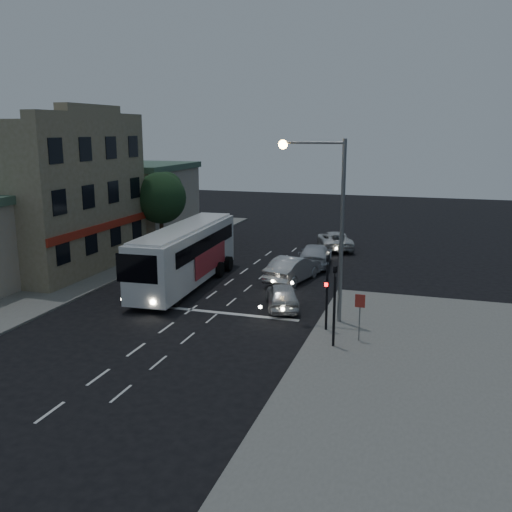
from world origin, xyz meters
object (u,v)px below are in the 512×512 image
(car_suv, at_px, (282,296))
(streetlight, at_px, (329,210))
(traffic_signal_main, at_px, (327,283))
(traffic_signal_side, at_px, (335,296))
(car_sedan_a, at_px, (293,269))
(tour_bus, at_px, (185,254))
(regulatory_sign, at_px, (360,310))
(car_sedan_c, at_px, (335,240))
(car_sedan_b, at_px, (315,255))
(street_tree, at_px, (160,196))

(car_suv, bearing_deg, streetlight, 130.43)
(traffic_signal_main, xyz_separation_m, traffic_signal_side, (0.70, -1.98, 0.00))
(car_suv, distance_m, car_sedan_a, 5.65)
(tour_bus, xyz_separation_m, car_suv, (6.93, -2.71, -1.32))
(streetlight, bearing_deg, traffic_signal_main, -79.80)
(traffic_signal_main, xyz_separation_m, regulatory_sign, (1.70, -1.01, -0.82))
(traffic_signal_main, height_order, streetlight, streetlight)
(car_suv, distance_m, car_sedan_c, 16.45)
(traffic_signal_main, bearing_deg, car_sedan_c, 98.53)
(car_sedan_b, relative_size, regulatory_sign, 2.44)
(car_sedan_b, relative_size, streetlight, 0.60)
(car_suv, xyz_separation_m, traffic_signal_main, (2.97, -3.02, 1.72))
(car_sedan_c, bearing_deg, regulatory_sign, 84.37)
(car_suv, xyz_separation_m, car_sedan_c, (0.05, 16.45, 0.03))
(streetlight, bearing_deg, traffic_signal_side, -74.30)
(car_sedan_c, distance_m, traffic_signal_main, 19.76)
(car_sedan_a, bearing_deg, streetlight, 128.80)
(car_sedan_a, relative_size, traffic_signal_side, 1.23)
(traffic_signal_main, xyz_separation_m, streetlight, (-0.26, 1.42, 3.31))
(regulatory_sign, bearing_deg, street_tree, 138.92)
(car_sedan_c, distance_m, streetlight, 18.92)
(car_suv, relative_size, traffic_signal_main, 1.00)
(street_tree, bearing_deg, tour_bus, -55.27)
(car_sedan_a, xyz_separation_m, streetlight, (3.50, -7.20, 4.90))
(car_sedan_a, relative_size, regulatory_sign, 2.29)
(car_sedan_b, xyz_separation_m, regulatory_sign, (4.97, -14.31, 0.82))
(traffic_signal_side, relative_size, regulatory_sign, 1.86)
(tour_bus, height_order, traffic_signal_side, traffic_signal_side)
(tour_bus, bearing_deg, car_sedan_c, 60.24)
(car_sedan_b, bearing_deg, traffic_signal_side, 97.83)
(car_sedan_c, height_order, traffic_signal_side, traffic_signal_side)
(street_tree, bearing_deg, car_sedan_c, 22.08)
(traffic_signal_side, distance_m, regulatory_sign, 1.61)
(car_sedan_c, xyz_separation_m, streetlight, (2.67, -18.05, 5.00))
(street_tree, bearing_deg, traffic_signal_side, -44.50)
(tour_bus, height_order, street_tree, street_tree)
(traffic_signal_side, xyz_separation_m, regulatory_sign, (1.00, 0.96, -0.82))
(car_suv, height_order, regulatory_sign, regulatory_sign)
(car_sedan_c, xyz_separation_m, traffic_signal_main, (2.92, -19.47, 1.69))
(streetlight, bearing_deg, regulatory_sign, -51.25)
(car_sedan_b, relative_size, traffic_signal_main, 1.31)
(traffic_signal_main, relative_size, street_tree, 0.66)
(car_sedan_a, bearing_deg, tour_bus, 38.00)
(car_sedan_a, distance_m, streetlight, 9.39)
(car_sedan_c, height_order, regulatory_sign, regulatory_sign)
(car_suv, distance_m, traffic_signal_side, 6.44)
(traffic_signal_side, bearing_deg, tour_bus, 143.98)
(car_sedan_b, relative_size, street_tree, 0.87)
(traffic_signal_main, relative_size, traffic_signal_side, 1.00)
(car_sedan_c, height_order, streetlight, streetlight)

